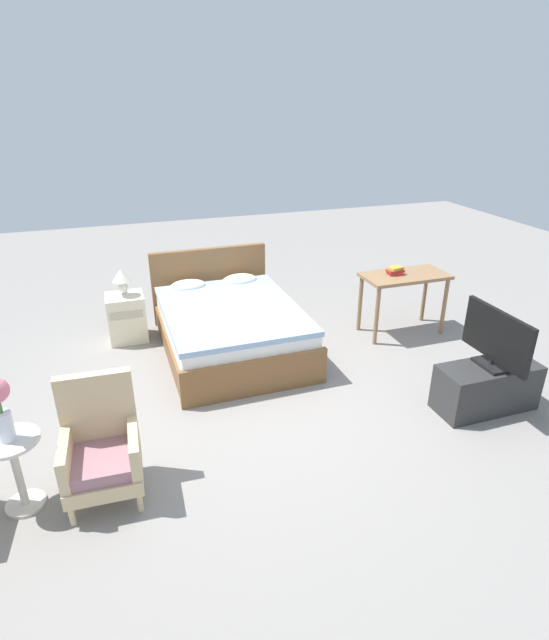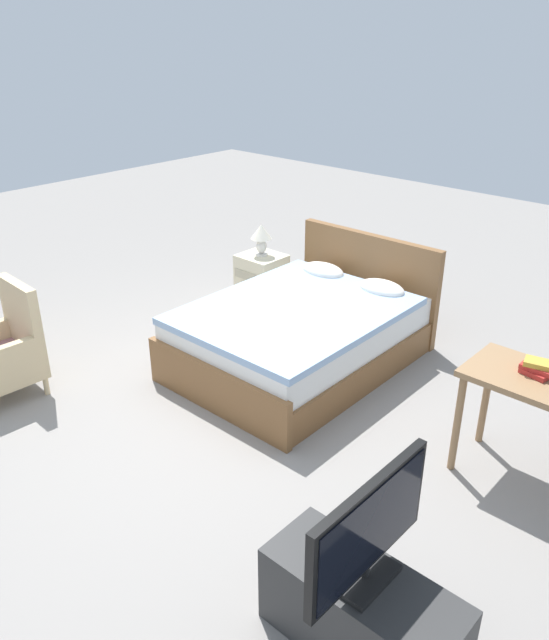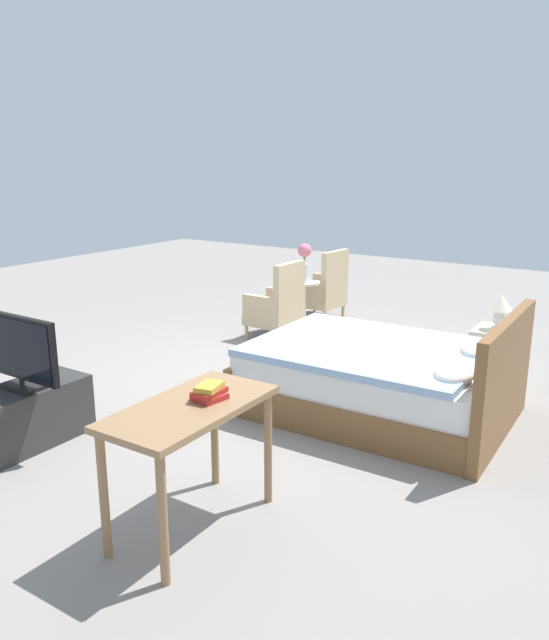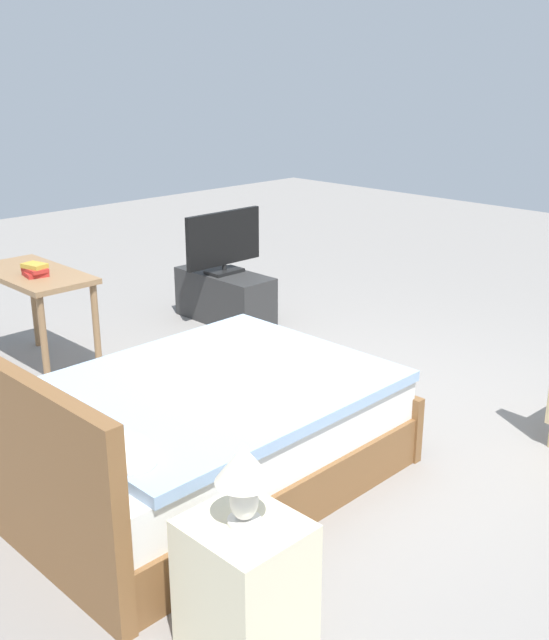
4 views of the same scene
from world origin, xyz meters
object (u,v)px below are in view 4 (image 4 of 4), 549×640
bed (194,435)px  tv_flatscreen (224,241)px  book_stack (35,270)px  table_lamp (244,473)px  vanity_desk (35,287)px  nightstand (245,586)px  tv_stand (225,297)px

bed → tv_flatscreen: (2.01, -1.98, 0.44)m
bed → tv_flatscreen: bearing=-44.6°
tv_flatscreen → book_stack: (0.03, 1.79, 0.07)m
tv_flatscreen → book_stack: size_ratio=4.13×
bed → tv_flatscreen: size_ratio=2.59×
table_lamp → vanity_desk: size_ratio=0.32×
table_lamp → vanity_desk: 3.39m
tv_flatscreen → book_stack: 1.79m
bed → nightstand: (-1.11, 0.64, -0.01)m
bed → tv_stand: bed is taller
vanity_desk → book_stack: (-0.12, 0.05, 0.16)m
tv_stand → tv_flatscreen: tv_flatscreen is taller
tv_stand → book_stack: (0.03, 1.79, 0.58)m
bed → tv_stand: size_ratio=2.20×
bed → book_stack: size_ratio=10.72×
table_lamp → bed: bearing=-29.9°
tv_flatscreen → vanity_desk: size_ratio=0.78×
nightstand → table_lamp: table_lamp is taller
nightstand → tv_stand: 4.08m
tv_flatscreen → vanity_desk: 1.75m
nightstand → table_lamp: size_ratio=1.74×
vanity_desk → book_stack: bearing=159.2°
vanity_desk → bed: bearing=173.6°
table_lamp → tv_flatscreen: 4.08m
tv_flatscreen → book_stack: bearing=89.1°
bed → tv_flatscreen: 2.86m
tv_stand → tv_flatscreen: 0.51m
nightstand → vanity_desk: 3.40m
bed → tv_stand: (2.01, -1.98, -0.07)m
nightstand → book_stack: book_stack is taller
book_stack → tv_flatscreen: bearing=-90.9°
tv_stand → book_stack: bearing=89.1°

